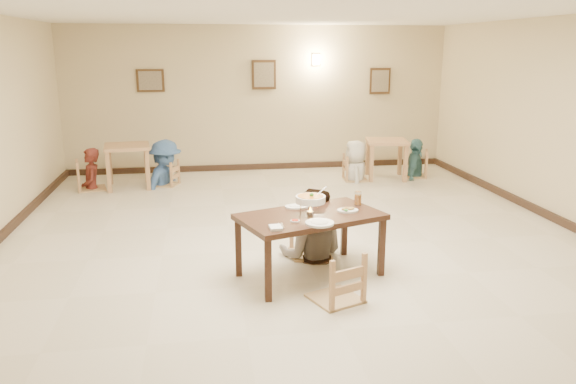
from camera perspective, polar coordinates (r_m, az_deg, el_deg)
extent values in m
plane|color=beige|center=(7.37, 1.31, -5.72)|extent=(10.00, 10.00, 0.00)
plane|color=white|center=(6.93, 1.45, 18.25)|extent=(10.00, 10.00, 0.00)
plane|color=beige|center=(11.92, -2.94, 9.42)|extent=(10.00, 0.00, 10.00)
plane|color=beige|center=(2.42, 23.36, -12.24)|extent=(10.00, 0.00, 10.00)
cube|color=#312017|center=(12.10, -2.84, 2.60)|extent=(8.00, 0.06, 0.12)
cube|color=#3C2615|center=(11.82, -13.81, 10.94)|extent=(0.55, 0.03, 0.45)
cube|color=gray|center=(11.81, -13.82, 10.93)|extent=(0.45, 0.01, 0.37)
cube|color=#3C2615|center=(11.85, -2.46, 11.82)|extent=(0.50, 0.03, 0.60)
cube|color=gray|center=(11.84, -2.45, 11.82)|extent=(0.41, 0.01, 0.49)
cube|color=#3C2615|center=(12.39, 9.33, 11.07)|extent=(0.45, 0.03, 0.55)
cube|color=gray|center=(12.38, 9.35, 11.06)|extent=(0.37, 0.01, 0.45)
cube|color=#FFD88C|center=(12.02, 2.88, 13.28)|extent=(0.16, 0.05, 0.22)
cube|color=#3C2014|center=(6.29, 2.29, -2.53)|extent=(1.77, 1.35, 0.06)
cube|color=#3C2014|center=(5.78, -2.04, -7.98)|extent=(0.07, 0.07, 0.67)
cube|color=#3C2014|center=(6.50, 9.48, -5.57)|extent=(0.07, 0.07, 0.67)
cube|color=#3C2014|center=(6.42, -5.07, -5.68)|extent=(0.07, 0.07, 0.67)
cube|color=#3C2014|center=(7.08, 5.73, -3.76)|extent=(0.07, 0.07, 0.67)
cube|color=tan|center=(7.00, 2.30, -2.69)|extent=(0.49, 0.49, 0.05)
cube|color=tan|center=(5.78, 4.90, -6.64)|extent=(0.48, 0.48, 0.05)
imported|color=gray|center=(6.84, 2.53, 0.37)|extent=(0.99, 0.85, 1.75)
torus|color=silver|center=(6.23, 2.30, -1.08)|extent=(0.26, 0.26, 0.01)
cylinder|color=silver|center=(6.27, 2.28, -2.14)|extent=(0.07, 0.07, 0.04)
cone|color=#FFA526|center=(6.25, 2.29, -1.70)|extent=(0.04, 0.04, 0.06)
cylinder|color=white|center=(6.22, 2.30, -0.75)|extent=(0.33, 0.33, 0.08)
cylinder|color=#BE6921|center=(6.21, 2.30, -0.45)|extent=(0.29, 0.29, 0.02)
sphere|color=#2D7223|center=(6.20, 2.42, -0.29)|extent=(0.05, 0.05, 0.05)
cylinder|color=silver|center=(6.29, 3.34, 0.02)|extent=(0.15, 0.10, 0.11)
cylinder|color=silver|center=(6.33, 3.09, -1.51)|extent=(0.01, 0.01, 0.15)
cylinder|color=silver|center=(6.29, 1.27, -1.59)|extent=(0.01, 0.01, 0.15)
cylinder|color=silver|center=(6.14, 2.50, -2.00)|extent=(0.01, 0.01, 0.15)
cylinder|color=white|center=(6.54, 0.88, -1.50)|extent=(0.28, 0.28, 0.02)
ellipsoid|color=white|center=(6.54, 0.89, -1.45)|extent=(0.18, 0.15, 0.06)
cylinder|color=white|center=(5.94, 3.23, -3.17)|extent=(0.31, 0.31, 0.02)
ellipsoid|color=white|center=(5.94, 3.23, -3.10)|extent=(0.20, 0.17, 0.07)
cylinder|color=white|center=(6.42, 6.09, -1.88)|extent=(0.25, 0.25, 0.02)
sphere|color=#2D7223|center=(6.35, 5.92, -1.86)|extent=(0.04, 0.04, 0.04)
cylinder|color=white|center=(6.01, 0.73, -2.97)|extent=(0.10, 0.10, 0.02)
cylinder|color=#980C00|center=(6.01, 0.73, -2.90)|extent=(0.08, 0.08, 0.01)
cube|color=white|center=(5.77, -1.26, -3.65)|extent=(0.13, 0.17, 0.03)
cube|color=silver|center=(5.85, -0.87, -3.42)|extent=(0.02, 0.18, 0.01)
cube|color=silver|center=(5.86, -0.57, -3.41)|extent=(0.02, 0.18, 0.01)
cylinder|color=white|center=(6.68, 7.12, -0.63)|extent=(0.08, 0.08, 0.16)
cylinder|color=orange|center=(6.69, 7.11, -0.76)|extent=(0.07, 0.07, 0.12)
cube|color=tan|center=(10.80, -16.05, 4.46)|extent=(0.89, 0.89, 0.06)
cube|color=tan|center=(10.54, -17.75, 1.88)|extent=(0.07, 0.07, 0.74)
cube|color=tan|center=(10.54, -14.04, 2.14)|extent=(0.07, 0.07, 0.74)
cube|color=tan|center=(11.21, -17.66, 2.61)|extent=(0.07, 0.07, 0.74)
cube|color=tan|center=(11.21, -14.18, 2.85)|extent=(0.07, 0.07, 0.74)
cube|color=tan|center=(11.29, 10.01, 5.09)|extent=(0.91, 0.91, 0.06)
cube|color=tan|center=(11.00, 8.46, 2.85)|extent=(0.07, 0.07, 0.72)
cube|color=tan|center=(11.09, 11.84, 2.79)|extent=(0.07, 0.07, 0.72)
cube|color=tan|center=(11.64, 8.10, 3.50)|extent=(0.07, 0.07, 0.72)
cube|color=tan|center=(11.73, 11.30, 3.44)|extent=(0.07, 0.07, 0.72)
cube|color=tan|center=(10.89, -19.47, 2.68)|extent=(0.48, 0.48, 0.05)
cube|color=tan|center=(10.86, -12.39, 2.81)|extent=(0.42, 0.42, 0.05)
cube|color=tan|center=(11.10, 6.90, 3.42)|extent=(0.45, 0.45, 0.05)
cube|color=tan|center=(11.62, 12.85, 3.78)|extent=(0.47, 0.47, 0.05)
imported|color=maroon|center=(10.84, -19.60, 4.20)|extent=(0.48, 0.63, 1.53)
imported|color=#476EA8|center=(10.78, -12.52, 5.19)|extent=(1.08, 1.29, 1.74)
imported|color=silver|center=(11.04, 6.96, 5.21)|extent=(0.61, 0.84, 1.58)
imported|color=teal|center=(11.57, 12.94, 5.30)|extent=(0.77, 0.98, 1.55)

